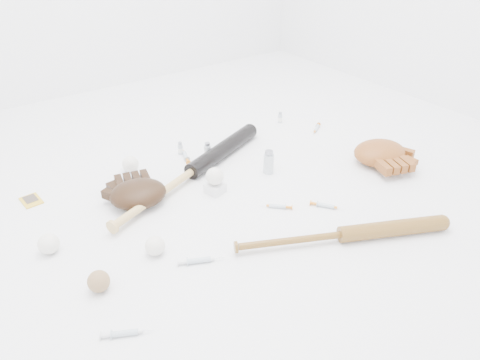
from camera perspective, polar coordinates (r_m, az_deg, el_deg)
bat_dark at (r=1.98m, az=-5.83°, el=1.09°), size 0.94×0.43×0.07m
bat_wood at (r=1.66m, az=12.32°, el=-6.51°), size 0.74×0.39×0.06m
glove_dark at (r=1.84m, az=-12.32°, el=-1.62°), size 0.31×0.31×0.09m
glove_tan at (r=2.18m, az=16.68°, el=3.24°), size 0.36×0.36×0.10m
trading_card at (r=2.02m, az=-24.10°, el=-2.31°), size 0.07×0.10×0.01m
pedestal at (r=1.89m, az=-3.06°, el=-0.99°), size 0.08×0.08×0.04m
baseball_on_pedestal at (r=1.86m, az=-3.10°, el=0.45°), size 0.07×0.07×0.07m
baseball_left at (r=1.70m, az=-22.29°, el=-7.21°), size 0.07×0.07×0.07m
baseball_upper at (r=2.08m, az=-13.22°, el=1.91°), size 0.07×0.07×0.07m
baseball_mid at (r=1.59m, az=-10.33°, el=-7.90°), size 0.07×0.07×0.07m
baseball_aged at (r=1.50m, az=-16.85°, el=-11.74°), size 0.07×0.07×0.07m
syringe_0 at (r=1.37m, az=-13.85°, el=-17.67°), size 0.15×0.10×0.02m
syringe_1 at (r=1.80m, az=4.56°, el=-3.21°), size 0.11×0.11×0.02m
syringe_2 at (r=2.16m, az=-6.66°, el=2.94°), size 0.08×0.16×0.02m
syringe_3 at (r=1.83m, az=10.41°, el=-3.08°), size 0.10×0.13×0.02m
syringe_4 at (r=2.44m, az=9.29°, el=6.20°), size 0.13×0.10×0.02m
syringe_5 at (r=1.55m, az=-5.02°, el=-9.74°), size 0.16×0.10×0.02m
vial_0 at (r=2.19m, az=-7.29°, el=3.87°), size 0.02×0.02×0.06m
vial_1 at (r=2.50m, az=4.91°, el=7.60°), size 0.02×0.02×0.06m
vial_2 at (r=2.13m, az=-3.98°, el=3.61°), size 0.03×0.03×0.08m
vial_3 at (r=2.01m, az=3.52°, el=2.22°), size 0.04×0.04×0.10m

